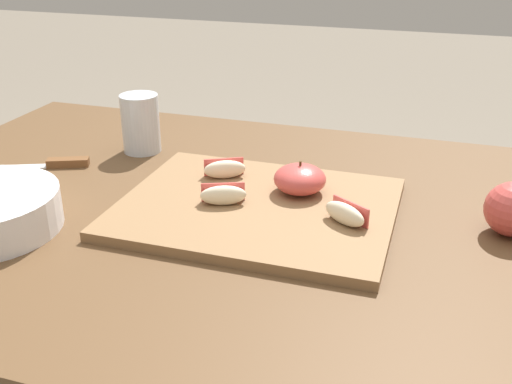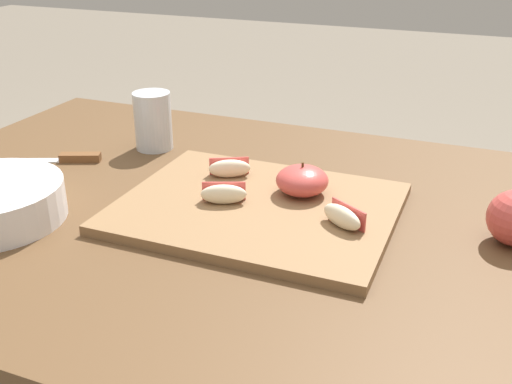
{
  "view_description": "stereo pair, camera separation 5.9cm",
  "coord_description": "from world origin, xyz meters",
  "px_view_note": "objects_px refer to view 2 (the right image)",
  "views": [
    {
      "loc": [
        0.3,
        -0.75,
        1.13
      ],
      "look_at": [
        0.06,
        -0.0,
        0.77
      ],
      "focal_mm": 42.68,
      "sensor_mm": 36.0,
      "label": 1
    },
    {
      "loc": [
        0.36,
        -0.73,
        1.13
      ],
      "look_at": [
        0.06,
        -0.0,
        0.77
      ],
      "focal_mm": 42.68,
      "sensor_mm": 36.0,
      "label": 2
    }
  ],
  "objects_px": {
    "cutting_board": "(256,209)",
    "drinking_glass_water": "(153,121)",
    "apple_wedge_near_knife": "(224,194)",
    "paring_knife": "(72,158)",
    "apple_wedge_left": "(230,168)",
    "apple_wedge_middle": "(342,217)",
    "apple_half_skin_up": "(302,180)"
  },
  "relations": [
    {
      "from": "apple_wedge_middle",
      "to": "drinking_glass_water",
      "type": "bearing_deg",
      "value": 153.78
    },
    {
      "from": "apple_wedge_middle",
      "to": "paring_knife",
      "type": "height_order",
      "value": "apple_wedge_middle"
    },
    {
      "from": "apple_half_skin_up",
      "to": "apple_wedge_middle",
      "type": "distance_m",
      "value": 0.11
    },
    {
      "from": "apple_wedge_middle",
      "to": "apple_half_skin_up",
      "type": "bearing_deg",
      "value": 136.03
    },
    {
      "from": "apple_wedge_near_knife",
      "to": "drinking_glass_water",
      "type": "distance_m",
      "value": 0.3
    },
    {
      "from": "apple_wedge_left",
      "to": "paring_knife",
      "type": "relative_size",
      "value": 0.44
    },
    {
      "from": "apple_wedge_middle",
      "to": "paring_knife",
      "type": "distance_m",
      "value": 0.52
    },
    {
      "from": "apple_wedge_near_knife",
      "to": "paring_knife",
      "type": "relative_size",
      "value": 0.45
    },
    {
      "from": "apple_half_skin_up",
      "to": "apple_wedge_near_knife",
      "type": "distance_m",
      "value": 0.12
    },
    {
      "from": "cutting_board",
      "to": "drinking_glass_water",
      "type": "relative_size",
      "value": 3.71
    },
    {
      "from": "apple_wedge_middle",
      "to": "drinking_glass_water",
      "type": "distance_m",
      "value": 0.46
    },
    {
      "from": "apple_wedge_near_knife",
      "to": "paring_knife",
      "type": "bearing_deg",
      "value": 165.87
    },
    {
      "from": "paring_knife",
      "to": "drinking_glass_water",
      "type": "height_order",
      "value": "drinking_glass_water"
    },
    {
      "from": "paring_knife",
      "to": "drinking_glass_water",
      "type": "xyz_separation_m",
      "value": [
        0.1,
        0.11,
        0.05
      ]
    },
    {
      "from": "apple_wedge_middle",
      "to": "apple_wedge_near_knife",
      "type": "xyz_separation_m",
      "value": [
        -0.18,
        0.01,
        0.0
      ]
    },
    {
      "from": "cutting_board",
      "to": "paring_knife",
      "type": "bearing_deg",
      "value": 169.37
    },
    {
      "from": "cutting_board",
      "to": "paring_knife",
      "type": "relative_size",
      "value": 2.52
    },
    {
      "from": "apple_wedge_middle",
      "to": "drinking_glass_water",
      "type": "height_order",
      "value": "drinking_glass_water"
    },
    {
      "from": "apple_half_skin_up",
      "to": "apple_wedge_left",
      "type": "relative_size",
      "value": 1.14
    },
    {
      "from": "apple_half_skin_up",
      "to": "drinking_glass_water",
      "type": "distance_m",
      "value": 0.35
    },
    {
      "from": "cutting_board",
      "to": "apple_wedge_near_knife",
      "type": "distance_m",
      "value": 0.05
    },
    {
      "from": "apple_wedge_left",
      "to": "paring_knife",
      "type": "height_order",
      "value": "apple_wedge_left"
    },
    {
      "from": "apple_wedge_middle",
      "to": "paring_knife",
      "type": "xyz_separation_m",
      "value": [
        -0.51,
        0.09,
        -0.02
      ]
    },
    {
      "from": "apple_wedge_middle",
      "to": "apple_wedge_near_knife",
      "type": "bearing_deg",
      "value": 178.12
    },
    {
      "from": "apple_wedge_near_knife",
      "to": "drinking_glass_water",
      "type": "bearing_deg",
      "value": 139.88
    },
    {
      "from": "apple_wedge_left",
      "to": "drinking_glass_water",
      "type": "height_order",
      "value": "drinking_glass_water"
    },
    {
      "from": "apple_wedge_left",
      "to": "apple_half_skin_up",
      "type": "bearing_deg",
      "value": -7.94
    },
    {
      "from": "apple_half_skin_up",
      "to": "drinking_glass_water",
      "type": "relative_size",
      "value": 0.74
    },
    {
      "from": "cutting_board",
      "to": "drinking_glass_water",
      "type": "height_order",
      "value": "drinking_glass_water"
    },
    {
      "from": "apple_wedge_near_knife",
      "to": "paring_knife",
      "type": "height_order",
      "value": "apple_wedge_near_knife"
    },
    {
      "from": "apple_wedge_middle",
      "to": "apple_wedge_near_knife",
      "type": "distance_m",
      "value": 0.18
    },
    {
      "from": "apple_wedge_near_knife",
      "to": "apple_wedge_left",
      "type": "bearing_deg",
      "value": 109.34
    }
  ]
}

